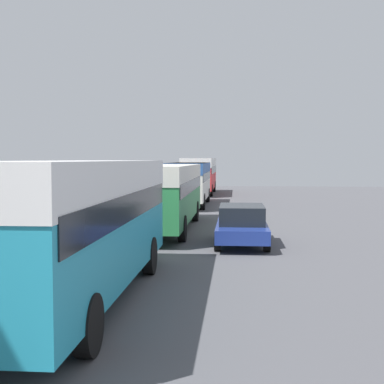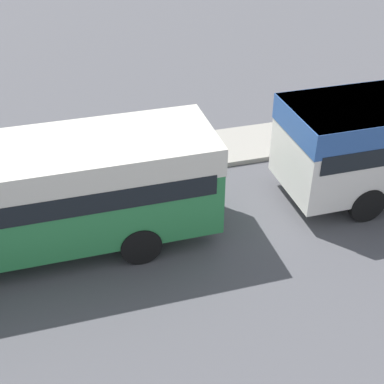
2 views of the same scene
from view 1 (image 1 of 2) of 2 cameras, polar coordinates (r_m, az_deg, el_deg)
bus_lead at (r=11.61m, az=-12.62°, el=-2.02°), size 2.59×9.77×3.05m
bus_following at (r=23.29m, az=-3.00°, el=0.48°), size 2.53×10.83×2.83m
bus_third_in_line at (r=35.53m, az=-0.42°, el=1.54°), size 2.58×9.42×2.85m
bus_rear at (r=47.53m, az=0.82°, el=2.27°), size 2.59×10.38×3.17m
car_crossing at (r=19.31m, az=5.33°, el=-3.44°), size 1.87×4.43×1.43m
pedestrian_near_curb at (r=18.40m, az=-13.84°, el=-2.95°), size 0.36×0.36×1.74m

